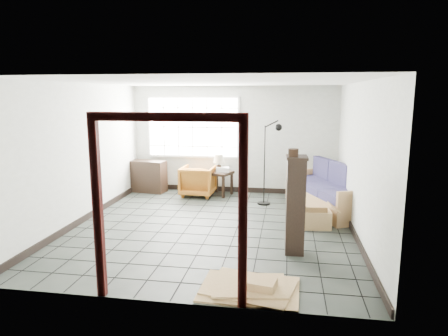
% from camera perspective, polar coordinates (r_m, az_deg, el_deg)
% --- Properties ---
extents(ground, '(5.50, 5.50, 0.00)m').
position_cam_1_polar(ground, '(7.40, -1.60, -8.38)').
color(ground, black).
rests_on(ground, ground).
extents(room_shell, '(5.02, 5.52, 2.61)m').
position_cam_1_polar(room_shell, '(7.07, -1.63, 4.69)').
color(room_shell, '#AEB2AA').
rests_on(room_shell, ground).
extents(window_panel, '(2.32, 0.08, 1.52)m').
position_cam_1_polar(window_panel, '(9.89, -4.46, 5.84)').
color(window_panel, silver).
rests_on(window_panel, ground).
extents(doorway_trim, '(1.80, 0.08, 2.20)m').
position_cam_1_polar(doorway_trim, '(4.50, -8.07, -2.59)').
color(doorway_trim, black).
rests_on(doorway_trim, ground).
extents(futon_sofa, '(1.70, 2.39, 0.99)m').
position_cam_1_polar(futon_sofa, '(8.65, 14.86, -3.49)').
color(futon_sofa, olive).
rests_on(futon_sofa, ground).
extents(armchair, '(0.78, 0.74, 0.79)m').
position_cam_1_polar(armchair, '(9.56, -3.74, -1.63)').
color(armchair, brown).
rests_on(armchair, ground).
extents(side_table, '(0.67, 0.67, 0.58)m').
position_cam_1_polar(side_table, '(9.55, -0.59, -1.12)').
color(side_table, black).
rests_on(side_table, ground).
extents(table_lamp, '(0.30, 0.30, 0.41)m').
position_cam_1_polar(table_lamp, '(9.54, -0.73, 1.23)').
color(table_lamp, black).
rests_on(table_lamp, side_table).
extents(projector, '(0.33, 0.28, 0.11)m').
position_cam_1_polar(projector, '(9.51, -0.20, -0.21)').
color(projector, silver).
rests_on(projector, side_table).
extents(floor_lamp, '(0.57, 0.37, 1.85)m').
position_cam_1_polar(floor_lamp, '(8.71, 6.72, 1.13)').
color(floor_lamp, black).
rests_on(floor_lamp, ground).
extents(console_shelf, '(1.06, 0.54, 0.78)m').
position_cam_1_polar(console_shelf, '(10.11, -11.11, -1.15)').
color(console_shelf, black).
rests_on(console_shelf, ground).
extents(tall_shelf, '(0.33, 0.42, 1.49)m').
position_cam_1_polar(tall_shelf, '(6.14, 10.16, -5.10)').
color(tall_shelf, black).
rests_on(tall_shelf, ground).
extents(pot, '(0.16, 0.16, 0.11)m').
position_cam_1_polar(pot, '(5.94, 9.87, 2.18)').
color(pot, black).
rests_on(pot, tall_shelf).
extents(open_box, '(0.83, 0.45, 0.45)m').
position_cam_1_polar(open_box, '(7.51, 13.03, -7.07)').
color(open_box, olive).
rests_on(open_box, ground).
extents(cardboard_pile, '(1.24, 1.01, 0.18)m').
position_cam_1_polar(cardboard_pile, '(5.15, 3.89, -16.60)').
color(cardboard_pile, olive).
rests_on(cardboard_pile, ground).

